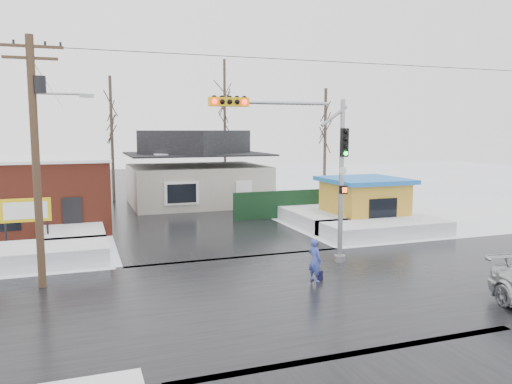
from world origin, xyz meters
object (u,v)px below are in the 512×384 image
object	(u,v)px
utility_pole	(37,147)
marquee_sign	(26,212)
kiosk	(364,201)
pedestrian	(315,260)
traffic_signal	(309,159)

from	to	relation	value
utility_pole	marquee_sign	world-z (taller)	utility_pole
utility_pole	kiosk	xyz separation A→B (m)	(17.43, 6.49, -3.65)
marquee_sign	kiosk	size ratio (longest dim) A/B	0.55
kiosk	pedestrian	distance (m)	12.11
utility_pole	pedestrian	distance (m)	10.88
traffic_signal	kiosk	distance (m)	10.43
marquee_sign	pedestrian	world-z (taller)	marquee_sign
pedestrian	marquee_sign	bearing A→B (deg)	30.95
kiosk	utility_pole	bearing A→B (deg)	-159.56
traffic_signal	utility_pole	world-z (taller)	utility_pole
pedestrian	utility_pole	bearing A→B (deg)	54.32
traffic_signal	utility_pole	distance (m)	10.39
traffic_signal	utility_pole	xyz separation A→B (m)	(-10.36, 0.53, 0.57)
traffic_signal	kiosk	world-z (taller)	traffic_signal
traffic_signal	marquee_sign	world-z (taller)	traffic_signal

